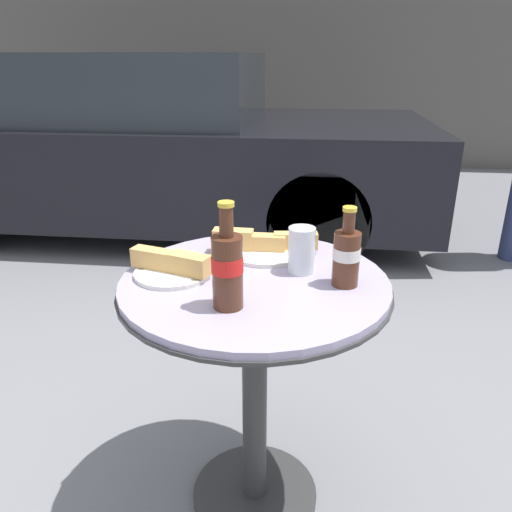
{
  "coord_description": "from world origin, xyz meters",
  "views": [
    {
      "loc": [
        0.14,
        -1.19,
        1.32
      ],
      "look_at": [
        0.0,
        0.04,
        0.82
      ],
      "focal_mm": 35.0,
      "sensor_mm": 36.0,
      "label": 1
    }
  ],
  "objects_px": {
    "lunch_plate_near": "(264,246)",
    "parked_car": "(149,147)",
    "cola_bottle_right": "(346,255)",
    "lunch_plate_far": "(173,267)",
    "bistro_table": "(255,338)",
    "drinking_glass": "(301,252)",
    "cola_bottle_left": "(227,267)"
  },
  "relations": [
    {
      "from": "cola_bottle_left",
      "to": "cola_bottle_right",
      "type": "xyz_separation_m",
      "value": [
        0.28,
        0.15,
        -0.02
      ]
    },
    {
      "from": "bistro_table",
      "to": "cola_bottle_right",
      "type": "relative_size",
      "value": 3.69
    },
    {
      "from": "cola_bottle_right",
      "to": "parked_car",
      "type": "distance_m",
      "value": 3.04
    },
    {
      "from": "drinking_glass",
      "to": "cola_bottle_right",
      "type": "bearing_deg",
      "value": -31.36
    },
    {
      "from": "cola_bottle_right",
      "to": "drinking_glass",
      "type": "height_order",
      "value": "cola_bottle_right"
    },
    {
      "from": "lunch_plate_far",
      "to": "parked_car",
      "type": "distance_m",
      "value": 2.85
    },
    {
      "from": "cola_bottle_left",
      "to": "drinking_glass",
      "type": "bearing_deg",
      "value": 53.75
    },
    {
      "from": "cola_bottle_right",
      "to": "lunch_plate_near",
      "type": "bearing_deg",
      "value": 139.78
    },
    {
      "from": "drinking_glass",
      "to": "parked_car",
      "type": "xyz_separation_m",
      "value": [
        -1.28,
        2.62,
        -0.19
      ]
    },
    {
      "from": "parked_car",
      "to": "cola_bottle_right",
      "type": "bearing_deg",
      "value": -62.58
    },
    {
      "from": "drinking_glass",
      "to": "lunch_plate_near",
      "type": "height_order",
      "value": "drinking_glass"
    },
    {
      "from": "drinking_glass",
      "to": "lunch_plate_far",
      "type": "xyz_separation_m",
      "value": [
        -0.34,
        -0.06,
        -0.03
      ]
    },
    {
      "from": "cola_bottle_left",
      "to": "cola_bottle_right",
      "type": "relative_size",
      "value": 1.23
    },
    {
      "from": "cola_bottle_right",
      "to": "cola_bottle_left",
      "type": "bearing_deg",
      "value": -151.18
    },
    {
      "from": "lunch_plate_near",
      "to": "lunch_plate_far",
      "type": "bearing_deg",
      "value": -141.05
    },
    {
      "from": "lunch_plate_near",
      "to": "lunch_plate_far",
      "type": "height_order",
      "value": "lunch_plate_near"
    },
    {
      "from": "lunch_plate_far",
      "to": "cola_bottle_right",
      "type": "bearing_deg",
      "value": -1.08
    },
    {
      "from": "drinking_glass",
      "to": "bistro_table",
      "type": "bearing_deg",
      "value": -153.61
    },
    {
      "from": "cola_bottle_left",
      "to": "drinking_glass",
      "type": "relative_size",
      "value": 2.02
    },
    {
      "from": "drinking_glass",
      "to": "lunch_plate_near",
      "type": "distance_m",
      "value": 0.17
    },
    {
      "from": "lunch_plate_far",
      "to": "parked_car",
      "type": "bearing_deg",
      "value": 109.34
    },
    {
      "from": "bistro_table",
      "to": "lunch_plate_far",
      "type": "xyz_separation_m",
      "value": [
        -0.22,
        -0.0,
        0.21
      ]
    },
    {
      "from": "cola_bottle_left",
      "to": "parked_car",
      "type": "xyz_separation_m",
      "value": [
        -1.12,
        2.84,
        -0.24
      ]
    },
    {
      "from": "cola_bottle_left",
      "to": "parked_car",
      "type": "bearing_deg",
      "value": 111.47
    },
    {
      "from": "bistro_table",
      "to": "cola_bottle_right",
      "type": "bearing_deg",
      "value": -2.48
    },
    {
      "from": "cola_bottle_right",
      "to": "lunch_plate_near",
      "type": "distance_m",
      "value": 0.3
    },
    {
      "from": "drinking_glass",
      "to": "parked_car",
      "type": "bearing_deg",
      "value": 116.06
    },
    {
      "from": "lunch_plate_near",
      "to": "parked_car",
      "type": "height_order",
      "value": "parked_car"
    },
    {
      "from": "lunch_plate_far",
      "to": "cola_bottle_left",
      "type": "bearing_deg",
      "value": -42.37
    },
    {
      "from": "bistro_table",
      "to": "parked_car",
      "type": "bearing_deg",
      "value": 113.42
    },
    {
      "from": "bistro_table",
      "to": "drinking_glass",
      "type": "height_order",
      "value": "drinking_glass"
    },
    {
      "from": "bistro_table",
      "to": "lunch_plate_far",
      "type": "height_order",
      "value": "lunch_plate_far"
    }
  ]
}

